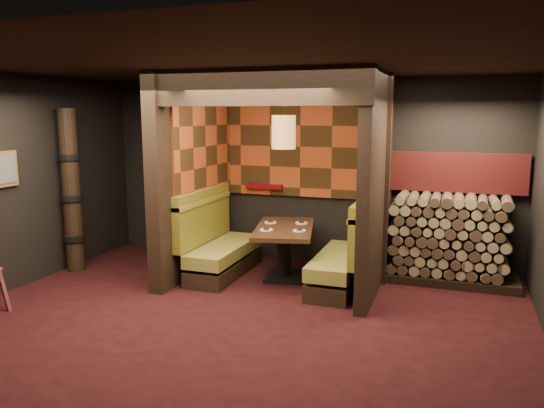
{
  "coord_description": "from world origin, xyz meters",
  "views": [
    {
      "loc": [
        2.27,
        -5.17,
        2.34
      ],
      "look_at": [
        0.0,
        1.3,
        1.15
      ],
      "focal_mm": 35.0,
      "sensor_mm": 36.0,
      "label": 1
    }
  ],
  "objects_px": {
    "dining_table": "(284,243)",
    "totem_column": "(71,192)",
    "booth_bench_left": "(218,247)",
    "pendant_lamp": "(284,132)",
    "firewood_stack": "(454,240)",
    "booth_bench_right": "(346,259)"
  },
  "relations": [
    {
      "from": "dining_table",
      "to": "totem_column",
      "type": "bearing_deg",
      "value": -168.35
    },
    {
      "from": "booth_bench_left",
      "to": "pendant_lamp",
      "type": "height_order",
      "value": "pendant_lamp"
    },
    {
      "from": "dining_table",
      "to": "pendant_lamp",
      "type": "relative_size",
      "value": 1.57
    },
    {
      "from": "dining_table",
      "to": "pendant_lamp",
      "type": "xyz_separation_m",
      "value": [
        0.0,
        -0.05,
        1.55
      ]
    },
    {
      "from": "pendant_lamp",
      "to": "firewood_stack",
      "type": "distance_m",
      "value": 2.77
    },
    {
      "from": "booth_bench_right",
      "to": "totem_column",
      "type": "xyz_separation_m",
      "value": [
        -3.98,
        -0.55,
        0.79
      ]
    },
    {
      "from": "booth_bench_left",
      "to": "booth_bench_right",
      "type": "xyz_separation_m",
      "value": [
        1.89,
        0.0,
        0.0
      ]
    },
    {
      "from": "dining_table",
      "to": "booth_bench_right",
      "type": "bearing_deg",
      "value": -5.4
    },
    {
      "from": "booth_bench_left",
      "to": "firewood_stack",
      "type": "bearing_deg",
      "value": 12.17
    },
    {
      "from": "dining_table",
      "to": "totem_column",
      "type": "xyz_separation_m",
      "value": [
        -3.08,
        -0.64,
        0.66
      ]
    },
    {
      "from": "booth_bench_left",
      "to": "dining_table",
      "type": "xyz_separation_m",
      "value": [
        0.99,
        0.09,
        0.12
      ]
    },
    {
      "from": "booth_bench_left",
      "to": "booth_bench_right",
      "type": "bearing_deg",
      "value": 0.0
    },
    {
      "from": "booth_bench_left",
      "to": "dining_table",
      "type": "relative_size",
      "value": 1.02
    },
    {
      "from": "pendant_lamp",
      "to": "booth_bench_right",
      "type": "bearing_deg",
      "value": -2.23
    },
    {
      "from": "booth_bench_right",
      "to": "dining_table",
      "type": "bearing_deg",
      "value": 174.6
    },
    {
      "from": "dining_table",
      "to": "pendant_lamp",
      "type": "bearing_deg",
      "value": -90.0
    },
    {
      "from": "booth_bench_left",
      "to": "totem_column",
      "type": "bearing_deg",
      "value": -165.25
    },
    {
      "from": "booth_bench_left",
      "to": "dining_table",
      "type": "bearing_deg",
      "value": 4.9
    },
    {
      "from": "dining_table",
      "to": "firewood_stack",
      "type": "distance_m",
      "value": 2.34
    },
    {
      "from": "booth_bench_left",
      "to": "totem_column",
      "type": "distance_m",
      "value": 2.3
    },
    {
      "from": "booth_bench_right",
      "to": "firewood_stack",
      "type": "relative_size",
      "value": 0.92
    },
    {
      "from": "pendant_lamp",
      "to": "booth_bench_left",
      "type": "bearing_deg",
      "value": -177.97
    }
  ]
}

